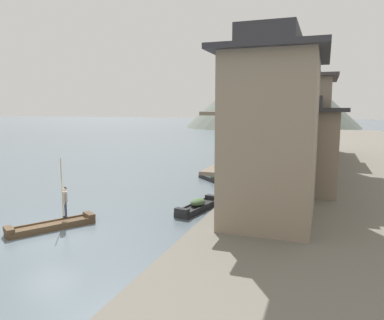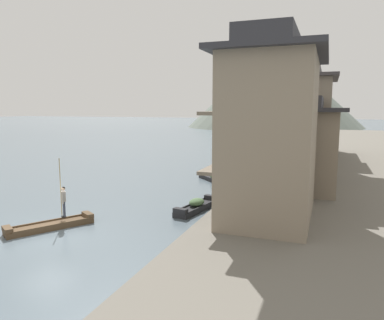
{
  "view_description": "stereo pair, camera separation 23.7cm",
  "coord_description": "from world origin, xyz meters",
  "px_view_note": "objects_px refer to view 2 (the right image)",
  "views": [
    {
      "loc": [
        12.36,
        -13.54,
        6.07
      ],
      "look_at": [
        2.26,
        14.2,
        1.84
      ],
      "focal_mm": 34.21,
      "sensor_mm": 36.0,
      "label": 1
    },
    {
      "loc": [
        12.58,
        -13.46,
        6.07
      ],
      "look_at": [
        2.26,
        14.2,
        1.84
      ],
      "focal_mm": 34.21,
      "sensor_mm": 36.0,
      "label": 2
    }
  ],
  "objects_px": {
    "house_waterfront_narrow": "(309,131)",
    "house_waterfront_far": "(310,128)",
    "boat_foreground_poled": "(50,225)",
    "house_waterfront_nearest": "(271,131)",
    "boat_upstream_distant": "(197,206)",
    "boat_midriver_drifting": "(277,146)",
    "house_waterfront_tall": "(301,121)",
    "boatman_person": "(63,198)",
    "mooring_post_dock_near": "(232,189)",
    "boat_moored_third": "(263,137)",
    "boat_moored_nearest": "(258,158)",
    "mooring_post_dock_mid": "(262,165)",
    "house_waterfront_second": "(296,144)",
    "boat_moored_far": "(275,149)",
    "boat_midriver_upstream": "(284,140)",
    "boat_moored_second": "(215,179)"
  },
  "relations": [
    {
      "from": "boat_upstream_distant",
      "to": "house_waterfront_nearest",
      "type": "xyz_separation_m",
      "value": [
        4.5,
        -1.73,
        4.66
      ]
    },
    {
      "from": "boat_midriver_drifting",
      "to": "boat_foreground_poled",
      "type": "bearing_deg",
      "value": -97.2
    },
    {
      "from": "boat_moored_nearest",
      "to": "house_waterfront_tall",
      "type": "bearing_deg",
      "value": -61.58
    },
    {
      "from": "boat_moored_second",
      "to": "house_waterfront_far",
      "type": "bearing_deg",
      "value": 71.04
    },
    {
      "from": "house_waterfront_second",
      "to": "house_waterfront_far",
      "type": "relative_size",
      "value": 0.83
    },
    {
      "from": "house_waterfront_second",
      "to": "house_waterfront_far",
      "type": "distance_m",
      "value": 21.8
    },
    {
      "from": "boat_foreground_poled",
      "to": "boat_moored_nearest",
      "type": "xyz_separation_m",
      "value": [
        5.33,
        28.71,
        0.05
      ]
    },
    {
      "from": "house_waterfront_nearest",
      "to": "boat_foreground_poled",
      "type": "bearing_deg",
      "value": -159.16
    },
    {
      "from": "boat_upstream_distant",
      "to": "house_waterfront_nearest",
      "type": "bearing_deg",
      "value": -21.02
    },
    {
      "from": "boat_moored_second",
      "to": "boat_midriver_upstream",
      "type": "height_order",
      "value": "boat_midriver_upstream"
    },
    {
      "from": "boat_moored_far",
      "to": "house_waterfront_second",
      "type": "height_order",
      "value": "house_waterfront_second"
    },
    {
      "from": "boatman_person",
      "to": "house_waterfront_nearest",
      "type": "relative_size",
      "value": 0.35
    },
    {
      "from": "boat_moored_nearest",
      "to": "mooring_post_dock_near",
      "type": "xyz_separation_m",
      "value": [
        2.26,
        -21.54,
        0.91
      ]
    },
    {
      "from": "boat_upstream_distant",
      "to": "boat_moored_far",
      "type": "bearing_deg",
      "value": 89.87
    },
    {
      "from": "boat_midriver_drifting",
      "to": "boat_midriver_upstream",
      "type": "distance_m",
      "value": 10.21
    },
    {
      "from": "boat_foreground_poled",
      "to": "house_waterfront_far",
      "type": "bearing_deg",
      "value": 71.9
    },
    {
      "from": "house_waterfront_narrow",
      "to": "house_waterfront_far",
      "type": "relative_size",
      "value": 0.81
    },
    {
      "from": "boat_foreground_poled",
      "to": "boat_moored_second",
      "type": "bearing_deg",
      "value": 73.04
    },
    {
      "from": "house_waterfront_tall",
      "to": "house_waterfront_second",
      "type": "bearing_deg",
      "value": -88.1
    },
    {
      "from": "house_waterfront_far",
      "to": "boat_foreground_poled",
      "type": "bearing_deg",
      "value": -108.1
    },
    {
      "from": "boat_midriver_drifting",
      "to": "house_waterfront_far",
      "type": "xyz_separation_m",
      "value": [
        5.29,
        -10.72,
        3.47
      ]
    },
    {
      "from": "boat_moored_far",
      "to": "house_waterfront_tall",
      "type": "height_order",
      "value": "house_waterfront_tall"
    },
    {
      "from": "boat_midriver_drifting",
      "to": "house_waterfront_tall",
      "type": "relative_size",
      "value": 0.45
    },
    {
      "from": "house_waterfront_narrow",
      "to": "mooring_post_dock_mid",
      "type": "distance_m",
      "value": 9.19
    },
    {
      "from": "boat_foreground_poled",
      "to": "mooring_post_dock_mid",
      "type": "height_order",
      "value": "mooring_post_dock_mid"
    },
    {
      "from": "boat_midriver_upstream",
      "to": "house_waterfront_second",
      "type": "distance_m",
      "value": 43.21
    },
    {
      "from": "boat_moored_far",
      "to": "house_waterfront_nearest",
      "type": "distance_m",
      "value": 35.79
    },
    {
      "from": "house_waterfront_narrow",
      "to": "house_waterfront_far",
      "type": "bearing_deg",
      "value": 91.62
    },
    {
      "from": "boat_midriver_upstream",
      "to": "house_waterfront_nearest",
      "type": "xyz_separation_m",
      "value": [
        4.83,
        -50.13,
        4.69
      ]
    },
    {
      "from": "boat_foreground_poled",
      "to": "house_waterfront_narrow",
      "type": "xyz_separation_m",
      "value": [
        11.03,
        25.99,
        3.47
      ]
    },
    {
      "from": "house_waterfront_second",
      "to": "house_waterfront_narrow",
      "type": "height_order",
      "value": "same"
    },
    {
      "from": "boat_foreground_poled",
      "to": "mooring_post_dock_near",
      "type": "height_order",
      "value": "mooring_post_dock_near"
    },
    {
      "from": "house_waterfront_tall",
      "to": "boatman_person",
      "type": "bearing_deg",
      "value": -119.74
    },
    {
      "from": "house_waterfront_nearest",
      "to": "boat_midriver_upstream",
      "type": "bearing_deg",
      "value": 95.5
    },
    {
      "from": "boat_moored_second",
      "to": "boat_midriver_drifting",
      "type": "xyz_separation_m",
      "value": [
        1.18,
        29.56,
        -0.07
      ]
    },
    {
      "from": "house_waterfront_second",
      "to": "mooring_post_dock_near",
      "type": "relative_size",
      "value": 6.92
    },
    {
      "from": "boat_moored_far",
      "to": "boat_midriver_drifting",
      "type": "bearing_deg",
      "value": 94.72
    },
    {
      "from": "house_waterfront_narrow",
      "to": "boat_midriver_upstream",
      "type": "bearing_deg",
      "value": 101.1
    },
    {
      "from": "house_waterfront_narrow",
      "to": "house_waterfront_nearest",
      "type": "bearing_deg",
      "value": -91.77
    },
    {
      "from": "mooring_post_dock_near",
      "to": "mooring_post_dock_mid",
      "type": "relative_size",
      "value": 1.25
    },
    {
      "from": "boat_midriver_upstream",
      "to": "house_waterfront_nearest",
      "type": "distance_m",
      "value": 50.57
    },
    {
      "from": "mooring_post_dock_near",
      "to": "boat_midriver_drifting",
      "type": "bearing_deg",
      "value": 93.2
    },
    {
      "from": "boat_moored_third",
      "to": "boat_midriver_drifting",
      "type": "height_order",
      "value": "boat_moored_third"
    },
    {
      "from": "boat_moored_third",
      "to": "mooring_post_dock_near",
      "type": "height_order",
      "value": "mooring_post_dock_near"
    },
    {
      "from": "house_waterfront_nearest",
      "to": "boat_moored_third",
      "type": "bearing_deg",
      "value": 99.75
    },
    {
      "from": "boat_foreground_poled",
      "to": "boat_midriver_upstream",
      "type": "xyz_separation_m",
      "value": [
        5.52,
        54.07,
        0.08
      ]
    },
    {
      "from": "house_waterfront_second",
      "to": "boat_foreground_poled",
      "type": "bearing_deg",
      "value": -134.05
    },
    {
      "from": "house_waterfront_narrow",
      "to": "mooring_post_dock_near",
      "type": "xyz_separation_m",
      "value": [
        -3.45,
        -18.83,
        -2.51
      ]
    },
    {
      "from": "boat_moored_nearest",
      "to": "boat_midriver_upstream",
      "type": "distance_m",
      "value": 25.36
    },
    {
      "from": "boat_foreground_poled",
      "to": "house_waterfront_nearest",
      "type": "relative_size",
      "value": 0.47
    }
  ]
}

